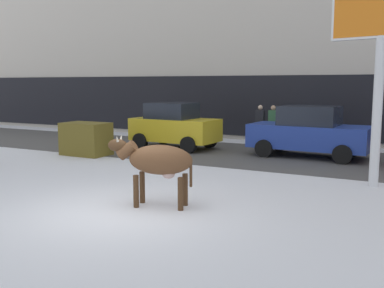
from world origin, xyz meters
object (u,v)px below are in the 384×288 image
pedestrian_by_cars (273,126)px  car_yellow_hatchback (174,126)px  dumpster (86,139)px  car_blue_sedan (309,132)px  cow_brown (157,161)px  billboard (383,14)px  pedestrian_near_billboard (260,125)px

pedestrian_by_cars → car_yellow_hatchback: bearing=-144.9°
dumpster → car_blue_sedan: bearing=24.3°
cow_brown → dumpster: (-6.06, 4.73, -0.39)m
car_yellow_hatchback → pedestrian_by_cars: size_ratio=2.07×
pedestrian_by_cars → dumpster: size_ratio=1.02×
car_yellow_hatchback → billboard: bearing=-24.2°
car_blue_sedan → dumpster: size_ratio=2.52×
car_yellow_hatchback → pedestrian_by_cars: bearing=35.1°
dumpster → pedestrian_near_billboard: bearing=47.8°
car_yellow_hatchback → pedestrian_near_billboard: size_ratio=2.07×
car_blue_sedan → billboard: bearing=-56.8°
cow_brown → pedestrian_near_billboard: 10.19m
car_yellow_hatchback → dumpster: car_yellow_hatchback is taller
pedestrian_near_billboard → pedestrian_by_cars: size_ratio=1.00×
billboard → pedestrian_by_cars: bearing=127.3°
pedestrian_near_billboard → pedestrian_by_cars: bearing=0.0°
car_blue_sedan → pedestrian_near_billboard: (-2.54, 2.04, -0.03)m
cow_brown → pedestrian_by_cars: 10.14m
billboard → pedestrian_near_billboard: billboard is taller
pedestrian_near_billboard → billboard: bearing=-49.4°
cow_brown → pedestrian_by_cars: (-0.61, 10.12, -0.11)m
cow_brown → car_yellow_hatchback: (-4.01, 7.73, -0.07)m
car_yellow_hatchback → dumpster: 3.65m
pedestrian_near_billboard → dumpster: (-4.88, -5.39, -0.28)m
cow_brown → car_yellow_hatchback: 8.71m
pedestrian_near_billboard → pedestrian_by_cars: 0.57m
dumpster → pedestrian_by_cars: bearing=44.7°
cow_brown → pedestrian_near_billboard: (-1.17, 10.12, -0.11)m
car_blue_sedan → pedestrian_near_billboard: car_blue_sedan is taller
cow_brown → billboard: (3.94, 4.16, 3.32)m
cow_brown → billboard: billboard is taller
pedestrian_near_billboard → dumpster: pedestrian_near_billboard is taller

